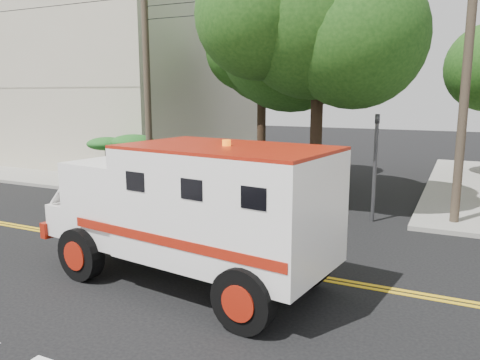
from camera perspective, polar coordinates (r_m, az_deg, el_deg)
The scene contains 11 objects.
ground at distance 12.67m, azimuth -6.34°, elevation -9.15°, with size 100.00×100.00×0.00m, color black.
sidewalk_nw at distance 31.13m, azimuth -14.38°, elevation 2.40°, with size 17.00×17.00×0.15m, color gray.
building_left at distance 33.31m, azimuth -15.79°, elevation 11.60°, with size 16.00×14.00×10.00m, color #B9B297.
utility_pole_left at distance 20.07m, azimuth -11.24°, elevation 10.98°, with size 0.28×0.28×9.00m, color #382D23.
utility_pole_right at distance 16.31m, azimuth 25.78°, elevation 10.34°, with size 0.28×0.28×9.00m, color #382D23.
tree_main at distance 17.17m, azimuth 10.91°, elevation 20.19°, with size 6.08×5.70×9.85m.
tree_left at distance 23.74m, azimuth 3.22°, elevation 14.01°, with size 4.48×4.20×7.70m.
traffic_signal at distance 16.04m, azimuth 16.18°, elevation 2.82°, with size 0.15×0.18×3.60m.
accessibility_sign at distance 20.77m, azimuth -11.98°, elevation 2.25°, with size 0.45×0.10×2.02m.
palm_planter at distance 21.85m, azimuth -13.87°, elevation 3.31°, with size 3.52×2.63×2.36m.
armored_truck at distance 10.37m, azimuth -5.73°, elevation -3.10°, with size 7.28×3.60×3.19m.
Camera 1 is at (6.37, -10.11, 4.22)m, focal length 35.00 mm.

